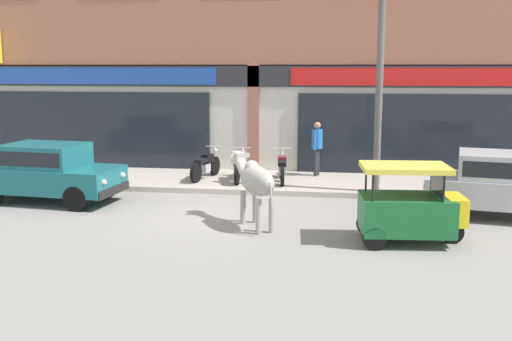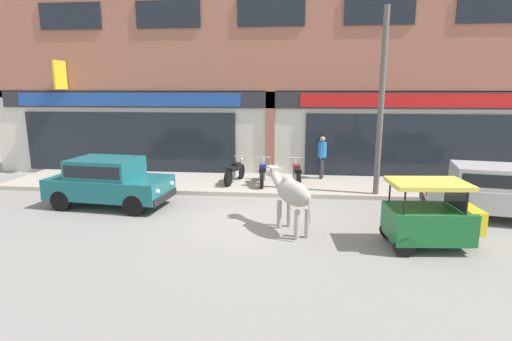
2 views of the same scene
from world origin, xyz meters
The scene contains 12 objects.
ground_plane centered at (0.00, 0.00, 0.00)m, with size 90.00×90.00×0.00m, color gray.
sidewalk centered at (0.00, 3.73, 0.07)m, with size 19.00×3.06×0.14m, color #A8A093.
shop_building centered at (0.00, 5.52, 5.01)m, with size 23.00×1.40×10.39m.
cow centered at (0.93, -0.87, 1.01)m, with size 1.33×1.92×1.61m.
car_0 centered at (-4.54, 0.77, 0.81)m, with size 3.73×1.96×1.46m.
car_1 centered at (6.35, 0.72, 0.81)m, with size 3.80×2.22×1.46m.
auto_rickshaw centered at (4.03, -1.57, 0.66)m, with size 2.04×1.30×1.52m.
motorcycle_0 centered at (-1.16, 3.62, 0.53)m, with size 0.66×1.79×0.88m.
motorcycle_1 centered at (-0.14, 3.49, 0.53)m, with size 0.52×1.81×0.88m.
motorcycle_2 centered at (1.07, 3.50, 0.53)m, with size 0.52×1.81×0.88m.
pedestrian centered at (2.00, 4.56, 1.13)m, with size 0.32×0.48×1.60m.
utility_pole centered at (3.62, 2.50, 3.03)m, with size 0.18×0.18×5.77m, color #595651.
Camera 1 is at (2.69, -13.02, 3.38)m, focal length 42.00 mm.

